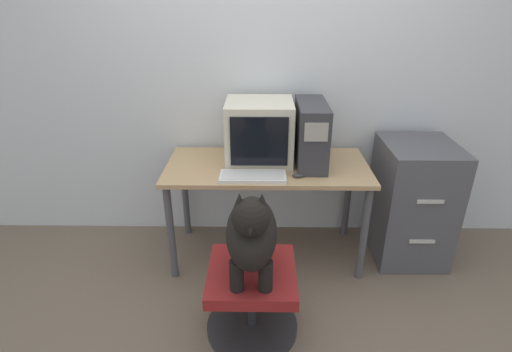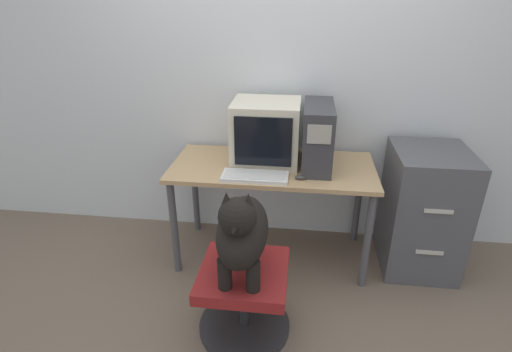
# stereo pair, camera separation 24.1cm
# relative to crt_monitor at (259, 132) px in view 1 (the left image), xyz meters

# --- Properties ---
(ground_plane) EXTENTS (12.00, 12.00, 0.00)m
(ground_plane) POSITION_rel_crt_monitor_xyz_m (0.06, -0.41, -0.95)
(ground_plane) COLOR #6B5B4C
(wall_back) EXTENTS (8.00, 0.05, 2.60)m
(wall_back) POSITION_rel_crt_monitor_xyz_m (0.06, 0.30, 0.35)
(wall_back) COLOR silver
(wall_back) RESTS_ON ground_plane
(desk) EXTENTS (1.39, 0.65, 0.74)m
(desk) POSITION_rel_crt_monitor_xyz_m (0.06, -0.09, -0.30)
(desk) COLOR tan
(desk) RESTS_ON ground_plane
(crt_monitor) EXTENTS (0.45, 0.41, 0.42)m
(crt_monitor) POSITION_rel_crt_monitor_xyz_m (0.00, 0.00, 0.00)
(crt_monitor) COLOR beige
(crt_monitor) RESTS_ON desk
(pc_tower) EXTENTS (0.19, 0.49, 0.42)m
(pc_tower) POSITION_rel_crt_monitor_xyz_m (0.35, -0.05, 0.00)
(pc_tower) COLOR #333338
(pc_tower) RESTS_ON desk
(keyboard) EXTENTS (0.42, 0.18, 0.03)m
(keyboard) POSITION_rel_crt_monitor_xyz_m (-0.04, -0.31, -0.20)
(keyboard) COLOR silver
(keyboard) RESTS_ON desk
(computer_mouse) EXTENTS (0.07, 0.05, 0.03)m
(computer_mouse) POSITION_rel_crt_monitor_xyz_m (0.25, -0.29, -0.20)
(computer_mouse) COLOR #333333
(computer_mouse) RESTS_ON desk
(office_chair) EXTENTS (0.54, 0.54, 0.43)m
(office_chair) POSITION_rel_crt_monitor_xyz_m (-0.04, -0.84, -0.71)
(office_chair) COLOR #262628
(office_chair) RESTS_ON ground_plane
(dog) EXTENTS (0.27, 0.54, 0.55)m
(dog) POSITION_rel_crt_monitor_xyz_m (-0.04, -0.88, -0.24)
(dog) COLOR black
(dog) RESTS_ON office_chair
(filing_cabinet) EXTENTS (0.49, 0.57, 0.88)m
(filing_cabinet) POSITION_rel_crt_monitor_xyz_m (1.11, -0.06, -0.51)
(filing_cabinet) COLOR #4C4C51
(filing_cabinet) RESTS_ON ground_plane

